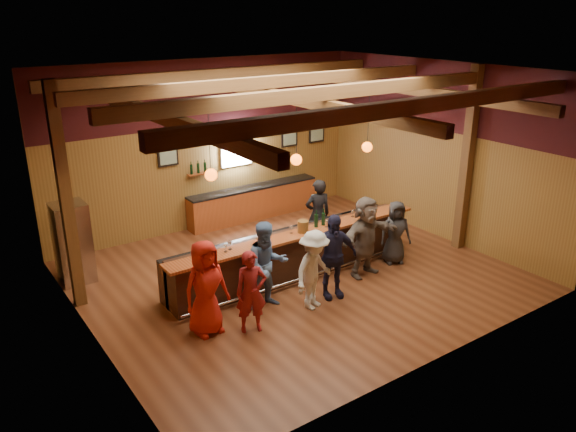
{
  "coord_description": "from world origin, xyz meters",
  "views": [
    {
      "loc": [
        -6.69,
        -9.26,
        5.67
      ],
      "look_at": [
        0.0,
        0.3,
        1.35
      ],
      "focal_mm": 35.0,
      "sensor_mm": 36.0,
      "label": 1
    }
  ],
  "objects_px": {
    "customer_dark": "(395,232)",
    "bar_counter": "(292,252)",
    "customer_white": "(314,270)",
    "stainless_fridge": "(73,243)",
    "bartender": "(318,215)",
    "customer_brown": "(366,237)",
    "bottle_a": "(316,220)",
    "customer_redvest": "(251,292)",
    "customer_denim": "(267,265)",
    "customer_orange": "(206,288)",
    "back_bar_cabinet": "(254,202)",
    "customer_navy": "(332,256)",
    "ice_bucket": "(303,227)"
  },
  "relations": [
    {
      "from": "customer_dark",
      "to": "bar_counter",
      "type": "bearing_deg",
      "value": -176.25
    },
    {
      "from": "stainless_fridge",
      "to": "ice_bucket",
      "type": "relative_size",
      "value": 6.88
    },
    {
      "from": "customer_brown",
      "to": "bartender",
      "type": "relative_size",
      "value": 1.02
    },
    {
      "from": "customer_white",
      "to": "bartender",
      "type": "height_order",
      "value": "bartender"
    },
    {
      "from": "bottle_a",
      "to": "ice_bucket",
      "type": "bearing_deg",
      "value": -168.65
    },
    {
      "from": "ice_bucket",
      "to": "bar_counter",
      "type": "bearing_deg",
      "value": 97.19
    },
    {
      "from": "bartender",
      "to": "customer_brown",
      "type": "bearing_deg",
      "value": 103.92
    },
    {
      "from": "customer_denim",
      "to": "customer_dark",
      "type": "relative_size",
      "value": 1.2
    },
    {
      "from": "bartender",
      "to": "bottle_a",
      "type": "xyz_separation_m",
      "value": [
        -0.86,
        -1.04,
        0.36
      ]
    },
    {
      "from": "customer_redvest",
      "to": "customer_denim",
      "type": "bearing_deg",
      "value": 58.47
    },
    {
      "from": "customer_navy",
      "to": "bartender",
      "type": "height_order",
      "value": "customer_navy"
    },
    {
      "from": "back_bar_cabinet",
      "to": "customer_white",
      "type": "bearing_deg",
      "value": -108.84
    },
    {
      "from": "back_bar_cabinet",
      "to": "stainless_fridge",
      "type": "bearing_deg",
      "value": -168.07
    },
    {
      "from": "customer_denim",
      "to": "customer_brown",
      "type": "bearing_deg",
      "value": 10.49
    },
    {
      "from": "bottle_a",
      "to": "back_bar_cabinet",
      "type": "bearing_deg",
      "value": 79.38
    },
    {
      "from": "customer_redvest",
      "to": "customer_white",
      "type": "distance_m",
      "value": 1.46
    },
    {
      "from": "customer_navy",
      "to": "bottle_a",
      "type": "bearing_deg",
      "value": 85.37
    },
    {
      "from": "customer_orange",
      "to": "bar_counter",
      "type": "bearing_deg",
      "value": 17.78
    },
    {
      "from": "bottle_a",
      "to": "customer_orange",
      "type": "bearing_deg",
      "value": -165.02
    },
    {
      "from": "customer_orange",
      "to": "customer_navy",
      "type": "xyz_separation_m",
      "value": [
        2.76,
        -0.25,
        -0.0
      ]
    },
    {
      "from": "customer_denim",
      "to": "customer_navy",
      "type": "height_order",
      "value": "customer_navy"
    },
    {
      "from": "bar_counter",
      "to": "customer_denim",
      "type": "distance_m",
      "value": 1.64
    },
    {
      "from": "customer_white",
      "to": "bottle_a",
      "type": "distance_m",
      "value": 1.67
    },
    {
      "from": "back_bar_cabinet",
      "to": "customer_brown",
      "type": "bearing_deg",
      "value": -88.51
    },
    {
      "from": "bar_counter",
      "to": "customer_brown",
      "type": "relative_size",
      "value": 3.42
    },
    {
      "from": "stainless_fridge",
      "to": "customer_navy",
      "type": "height_order",
      "value": "customer_navy"
    },
    {
      "from": "bar_counter",
      "to": "customer_white",
      "type": "relative_size",
      "value": 3.82
    },
    {
      "from": "customer_orange",
      "to": "customer_brown",
      "type": "xyz_separation_m",
      "value": [
        4.02,
        0.13,
        0.01
      ]
    },
    {
      "from": "back_bar_cabinet",
      "to": "stainless_fridge",
      "type": "relative_size",
      "value": 2.22
    },
    {
      "from": "customer_navy",
      "to": "customer_brown",
      "type": "relative_size",
      "value": 0.99
    },
    {
      "from": "ice_bucket",
      "to": "bottle_a",
      "type": "height_order",
      "value": "bottle_a"
    },
    {
      "from": "customer_brown",
      "to": "customer_denim",
      "type": "bearing_deg",
      "value": 173.17
    },
    {
      "from": "stainless_fridge",
      "to": "ice_bucket",
      "type": "distance_m",
      "value": 5.02
    },
    {
      "from": "customer_orange",
      "to": "stainless_fridge",
      "type": "bearing_deg",
      "value": 107.24
    },
    {
      "from": "bar_counter",
      "to": "customer_white",
      "type": "height_order",
      "value": "customer_white"
    },
    {
      "from": "bar_counter",
      "to": "customer_brown",
      "type": "xyz_separation_m",
      "value": [
        1.3,
        -0.97,
        0.4
      ]
    },
    {
      "from": "customer_white",
      "to": "customer_dark",
      "type": "xyz_separation_m",
      "value": [
        2.88,
        0.62,
        -0.07
      ]
    },
    {
      "from": "stainless_fridge",
      "to": "customer_dark",
      "type": "xyz_separation_m",
      "value": [
        6.45,
        -3.33,
        -0.14
      ]
    },
    {
      "from": "customer_brown",
      "to": "bartender",
      "type": "xyz_separation_m",
      "value": [
        0.03,
        1.77,
        -0.02
      ]
    },
    {
      "from": "customer_navy",
      "to": "customer_brown",
      "type": "distance_m",
      "value": 1.32
    },
    {
      "from": "ice_bucket",
      "to": "customer_denim",
      "type": "bearing_deg",
      "value": -155.57
    },
    {
      "from": "customer_denim",
      "to": "customer_dark",
      "type": "height_order",
      "value": "customer_denim"
    },
    {
      "from": "stainless_fridge",
      "to": "bartender",
      "type": "xyz_separation_m",
      "value": [
        5.45,
        -1.65,
        0.0
      ]
    },
    {
      "from": "bar_counter",
      "to": "bartender",
      "type": "bearing_deg",
      "value": 30.89
    },
    {
      "from": "customer_white",
      "to": "customer_dark",
      "type": "bearing_deg",
      "value": -7.05
    },
    {
      "from": "back_bar_cabinet",
      "to": "bottle_a",
      "type": "height_order",
      "value": "bottle_a"
    },
    {
      "from": "customer_orange",
      "to": "customer_navy",
      "type": "distance_m",
      "value": 2.77
    },
    {
      "from": "stainless_fridge",
      "to": "ice_bucket",
      "type": "xyz_separation_m",
      "value": [
        4.16,
        -2.78,
        0.34
      ]
    },
    {
      "from": "customer_denim",
      "to": "customer_navy",
      "type": "relative_size",
      "value": 1.0
    },
    {
      "from": "bar_counter",
      "to": "customer_white",
      "type": "xyz_separation_m",
      "value": [
        -0.55,
        -1.5,
        0.3
      ]
    }
  ]
}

